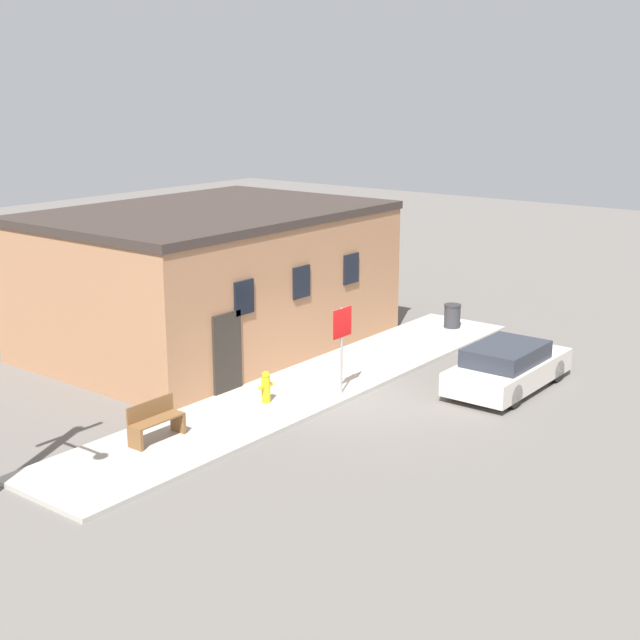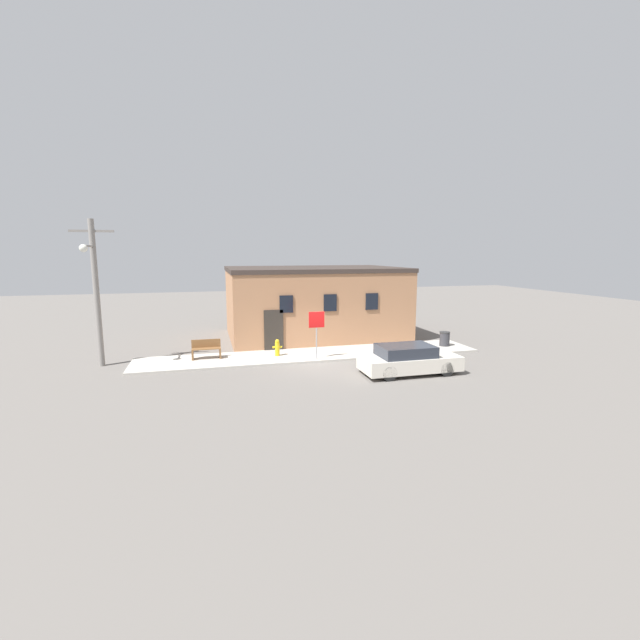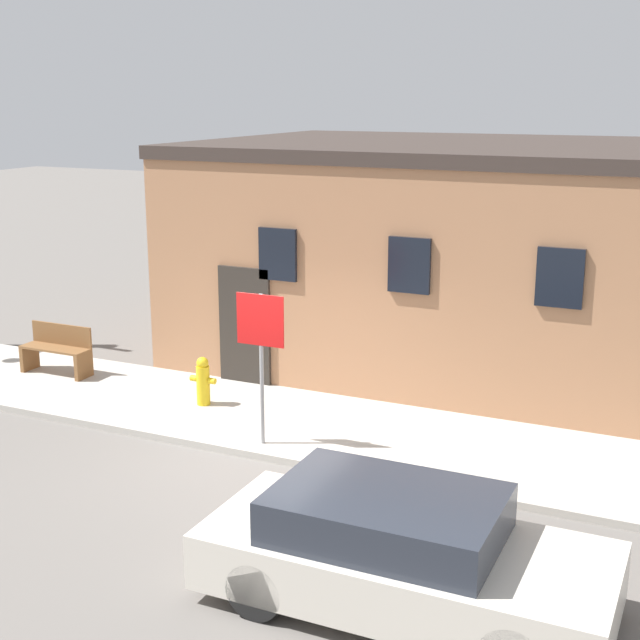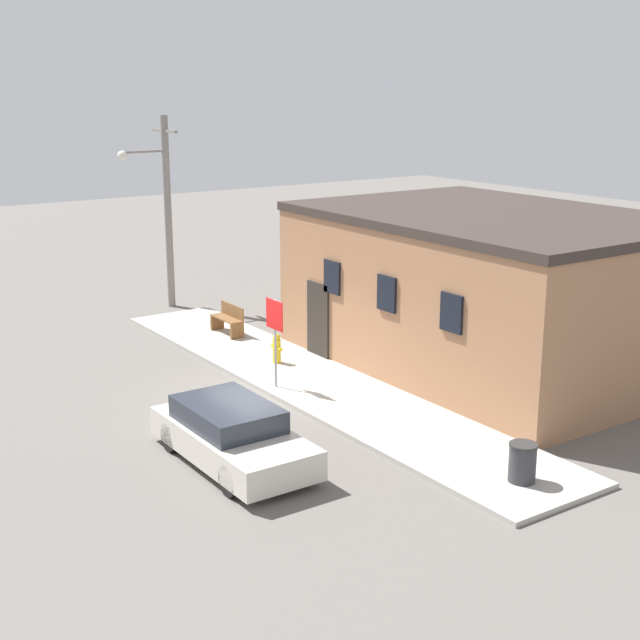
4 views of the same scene
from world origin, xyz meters
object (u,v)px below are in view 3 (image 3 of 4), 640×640
stop_sign (261,339)px  bench (57,350)px  parked_car (400,553)px  fire_hydrant (203,381)px

stop_sign → bench: size_ratio=1.68×
stop_sign → parked_car: (3.25, -3.05, -1.11)m
stop_sign → parked_car: 4.60m
bench → stop_sign: bearing=-15.8°
fire_hydrant → bench: (-3.35, 0.34, 0.03)m
stop_sign → bench: bearing=164.2°
stop_sign → bench: (-5.06, 1.43, -1.16)m
stop_sign → parked_car: size_ratio=0.54×
bench → fire_hydrant: bearing=-5.8°
fire_hydrant → stop_sign: bearing=-32.8°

